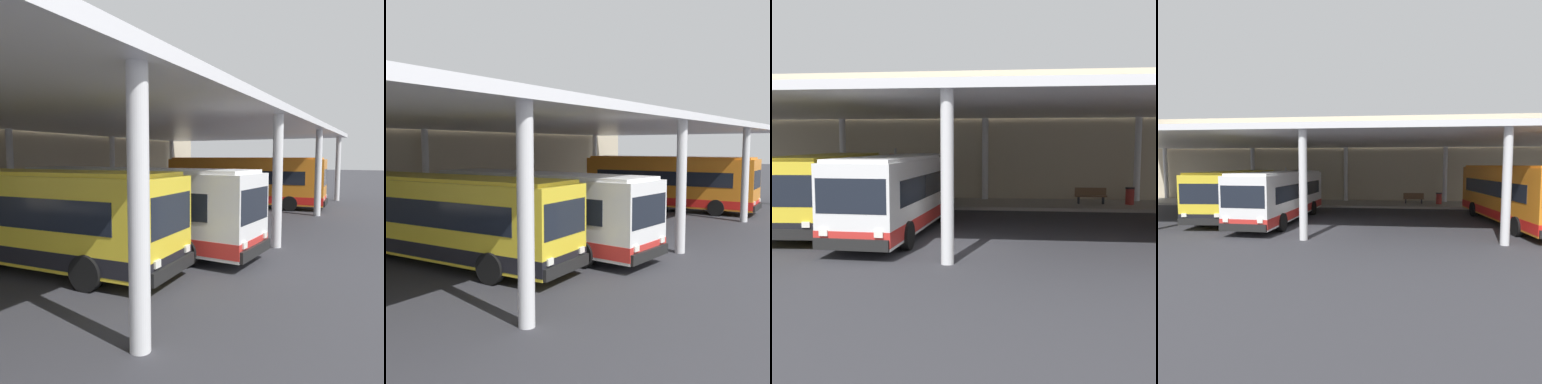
# 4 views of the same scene
# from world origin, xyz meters

# --- Properties ---
(ground_plane) EXTENTS (200.00, 200.00, 0.00)m
(ground_plane) POSITION_xyz_m (0.00, 0.00, 0.00)
(ground_plane) COLOR #333338
(platform_kerb) EXTENTS (42.00, 4.50, 0.18)m
(platform_kerb) POSITION_xyz_m (0.00, 11.75, 0.09)
(platform_kerb) COLOR gray
(platform_kerb) RESTS_ON ground
(canopy_shelter) EXTENTS (40.00, 17.00, 5.55)m
(canopy_shelter) POSITION_xyz_m (0.00, 5.50, 5.29)
(canopy_shelter) COLOR silver
(canopy_shelter) RESTS_ON ground
(bus_nearest_bay) EXTENTS (3.21, 10.67, 3.17)m
(bus_nearest_bay) POSITION_xyz_m (-6.34, 3.94, 1.66)
(bus_nearest_bay) COLOR yellow
(bus_nearest_bay) RESTS_ON ground
(bus_second_bay) EXTENTS (3.09, 10.64, 3.17)m
(bus_second_bay) POSITION_xyz_m (-2.73, 2.59, 1.66)
(bus_second_bay) COLOR white
(bus_second_bay) RESTS_ON ground
(bus_middle_bay) EXTENTS (3.35, 11.48, 3.57)m
(bus_middle_bay) POSITION_xyz_m (11.45, 3.05, 1.84)
(bus_middle_bay) COLOR orange
(bus_middle_bay) RESTS_ON ground
(bench_waiting) EXTENTS (1.80, 0.45, 0.92)m
(bench_waiting) POSITION_xyz_m (6.29, 11.82, 0.66)
(bench_waiting) COLOR brown
(bench_waiting) RESTS_ON platform_kerb
(trash_bin) EXTENTS (0.52, 0.52, 0.98)m
(trash_bin) POSITION_xyz_m (8.47, 11.67, 0.68)
(trash_bin) COLOR maroon
(trash_bin) RESTS_ON platform_kerb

